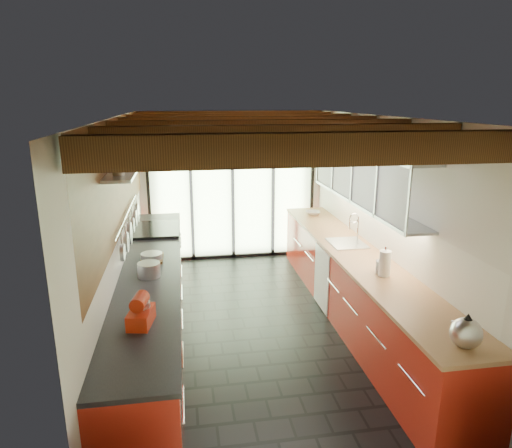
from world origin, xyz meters
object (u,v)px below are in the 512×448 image
at_px(paper_towel, 385,264).
at_px(soap_bottle, 380,264).
at_px(stand_mixer, 141,312).
at_px(kettle, 466,331).
at_px(bowl, 313,213).

xyz_separation_m(paper_towel, soap_bottle, (-0.00, 0.10, -0.04)).
distance_m(stand_mixer, paper_towel, 2.63).
distance_m(stand_mixer, kettle, 2.66).
distance_m(kettle, paper_towel, 1.48).
relative_size(kettle, soap_bottle, 1.61).
bearing_deg(kettle, bowl, 90.00).
bearing_deg(soap_bottle, kettle, -90.00).
bearing_deg(paper_towel, bowl, 90.00).
distance_m(paper_towel, soap_bottle, 0.11).
bearing_deg(stand_mixer, soap_bottle, 17.52).
bearing_deg(paper_towel, kettle, -90.00).
xyz_separation_m(paper_towel, bowl, (-0.00, 2.77, -0.11)).
bearing_deg(paper_towel, stand_mixer, -164.64).
height_order(stand_mixer, bowl, stand_mixer).
distance_m(kettle, soap_bottle, 1.59).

